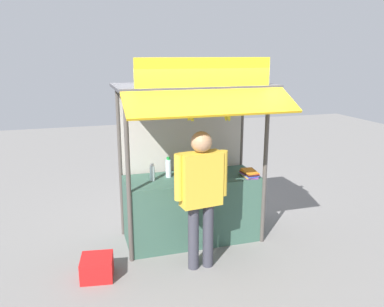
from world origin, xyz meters
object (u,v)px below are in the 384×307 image
magazine_stack_far_left (249,173)px  magazine_stack_back_left (191,175)px  water_bottle_left (168,168)px  water_bottle_far_right (211,165)px  plastic_crate (97,267)px  banana_bunch_rightmost (228,115)px  banana_bunch_inner_right (191,114)px  water_bottle_right (152,173)px  vendor_person (201,188)px

magazine_stack_far_left → magazine_stack_back_left: magazine_stack_far_left is taller
water_bottle_left → water_bottle_far_right: water_bottle_far_right is taller
plastic_crate → magazine_stack_back_left: bearing=25.0°
banana_bunch_rightmost → banana_bunch_inner_right: 0.49m
water_bottle_far_right → magazine_stack_far_left: 0.57m
banana_bunch_rightmost → banana_bunch_inner_right: same height
water_bottle_left → water_bottle_right: 0.27m
water_bottle_far_right → plastic_crate: (-1.73, -0.74, -0.96)m
banana_bunch_inner_right → vendor_person: size_ratio=0.17×
water_bottle_left → magazine_stack_back_left: size_ratio=0.90×
banana_bunch_inner_right → banana_bunch_rightmost: bearing=-0.3°
water_bottle_left → plastic_crate: (-1.10, -0.76, -0.96)m
water_bottle_far_right → water_bottle_left: bearing=177.6°
plastic_crate → vendor_person: bearing=-6.0°
water_bottle_far_right → vendor_person: size_ratio=0.17×
vendor_person → plastic_crate: (-1.29, 0.14, -0.94)m
water_bottle_right → water_bottle_far_right: 0.89m
banana_bunch_inner_right → plastic_crate: (-1.26, -0.18, -1.81)m
magazine_stack_back_left → vendor_person: 0.80m
vendor_person → banana_bunch_inner_right: bearing=89.1°
water_bottle_far_right → banana_bunch_inner_right: banana_bunch_inner_right is taller
magazine_stack_back_left → banana_bunch_rightmost: banana_bunch_rightmost is taller
water_bottle_left → water_bottle_far_right: size_ratio=0.99×
banana_bunch_rightmost → water_bottle_left: bearing=137.7°
magazine_stack_far_left → vendor_person: size_ratio=0.18×
vendor_person → water_bottle_far_right: bearing=56.1°
banana_bunch_inner_right → magazine_stack_far_left: bearing=15.8°
vendor_person → water_bottle_right: bearing=111.9°
water_bottle_left → vendor_person: (0.19, -0.90, -0.02)m
water_bottle_left → water_bottle_right: size_ratio=1.22×
water_bottle_far_right → vendor_person: (-0.44, -0.87, -0.02)m
water_bottle_far_right → magazine_stack_back_left: (-0.34, -0.09, -0.10)m
vendor_person → plastic_crate: vendor_person is taller
magazine_stack_far_left → magazine_stack_back_left: size_ratio=0.97×
magazine_stack_far_left → magazine_stack_back_left: (-0.82, 0.20, -0.01)m
water_bottle_left → banana_bunch_inner_right: bearing=-74.9°
water_bottle_far_right → magazine_stack_far_left: water_bottle_far_right is taller
banana_bunch_rightmost → banana_bunch_inner_right: bearing=179.7°
banana_bunch_inner_right → plastic_crate: 2.21m
banana_bunch_rightmost → plastic_crate: bearing=-174.3°
magazine_stack_far_left → banana_bunch_inner_right: 1.37m
magazine_stack_back_left → vendor_person: size_ratio=0.18×
banana_bunch_rightmost → plastic_crate: 2.50m
magazine_stack_far_left → banana_bunch_rightmost: (-0.47, -0.27, 0.91)m
magazine_stack_back_left → banana_bunch_inner_right: banana_bunch_inner_right is taller
water_bottle_right → water_bottle_left: bearing=20.6°
water_bottle_right → banana_bunch_rightmost: 1.33m
water_bottle_far_right → magazine_stack_far_left: size_ratio=0.94×
water_bottle_left → magazine_stack_far_left: (1.12, -0.31, -0.09)m
water_bottle_far_right → water_bottle_right: bearing=-175.6°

